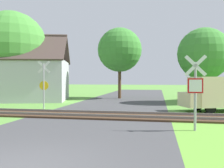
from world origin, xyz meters
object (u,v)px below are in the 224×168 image
object	(u,v)px
house	(32,79)
mail_truck	(222,92)
stop_sign_near	(195,88)
tree_center	(120,50)
tree_left	(11,47)
tree_right	(204,54)
crossing_sign_far	(44,82)

from	to	relation	value
house	mail_truck	size ratio (longest dim) A/B	1.58
stop_sign_near	house	size ratio (longest dim) A/B	0.37
mail_truck	tree_center	bearing A→B (deg)	20.96
tree_left	mail_truck	world-z (taller)	tree_left
tree_right	mail_truck	distance (m)	6.45
tree_center	crossing_sign_far	bearing A→B (deg)	-110.42
house	mail_truck	distance (m)	17.03
stop_sign_near	mail_truck	world-z (taller)	stop_sign_near
house	stop_sign_near	bearing A→B (deg)	-56.27
tree_left	crossing_sign_far	bearing A→B (deg)	-43.23
crossing_sign_far	tree_center	distance (m)	11.33
crossing_sign_far	tree_center	size ratio (longest dim) A/B	0.45
tree_center	tree_right	bearing A→B (deg)	-23.96
tree_left	house	bearing A→B (deg)	16.33
tree_left	mail_truck	xyz separation A→B (m)	(18.00, -4.83, -3.94)
house	tree_left	world-z (taller)	tree_left
stop_sign_near	tree_center	distance (m)	17.08
stop_sign_near	tree_right	world-z (taller)	tree_right
house	tree_right	world-z (taller)	tree_right
stop_sign_near	house	bearing A→B (deg)	-38.40
tree_center	tree_left	size ratio (longest dim) A/B	0.88
stop_sign_near	tree_center	size ratio (longest dim) A/B	0.41
tree_left	tree_right	bearing A→B (deg)	2.78
crossing_sign_far	tree_right	xyz separation A→B (m)	(11.73, 6.63, 2.40)
stop_sign_near	tree_center	bearing A→B (deg)	-67.75
tree_center	tree_right	world-z (taller)	tree_center
crossing_sign_far	tree_right	world-z (taller)	tree_right
tree_right	tree_left	world-z (taller)	tree_left
tree_center	mail_truck	xyz separation A→B (m)	(8.09, -9.23, -3.93)
tree_right	mail_truck	xyz separation A→B (m)	(0.15, -5.70, -3.02)
mail_truck	stop_sign_near	bearing A→B (deg)	138.43
house	crossing_sign_far	bearing A→B (deg)	-70.89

